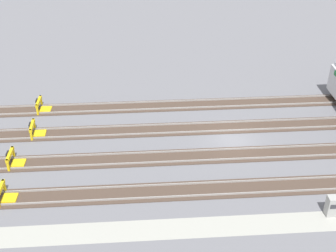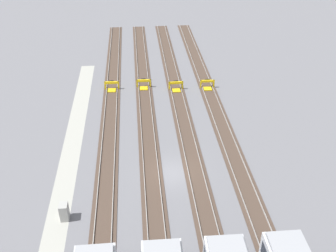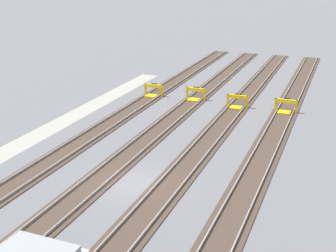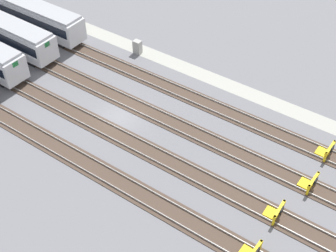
# 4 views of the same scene
# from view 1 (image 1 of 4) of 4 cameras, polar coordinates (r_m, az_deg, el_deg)

# --- Properties ---
(ground_plane) EXTENTS (400.00, 400.00, 0.00)m
(ground_plane) POSITION_cam_1_polar(r_m,az_deg,el_deg) (42.12, 7.89, -1.77)
(ground_plane) COLOR slate
(service_walkway) EXTENTS (54.00, 2.00, 0.01)m
(service_walkway) POSITION_cam_1_polar(r_m,az_deg,el_deg) (34.22, 11.21, -11.67)
(service_walkway) COLOR #9E9E93
(service_walkway) RESTS_ON ground
(rail_track_nearest) EXTENTS (90.00, 2.24, 0.21)m
(rail_track_nearest) POSITION_cam_1_polar(r_m,az_deg,el_deg) (37.01, 9.79, -7.42)
(rail_track_nearest) COLOR #47382D
(rail_track_nearest) RESTS_ON ground
(rail_track_near_inner) EXTENTS (90.00, 2.24, 0.21)m
(rail_track_near_inner) POSITION_cam_1_polar(r_m,az_deg,el_deg) (40.35, 8.47, -3.46)
(rail_track_near_inner) COLOR #47382D
(rail_track_near_inner) RESTS_ON ground
(rail_track_middle) EXTENTS (90.00, 2.24, 0.21)m
(rail_track_middle) POSITION_cam_1_polar(r_m,az_deg,el_deg) (43.88, 7.36, -0.11)
(rail_track_middle) COLOR #47382D
(rail_track_middle) RESTS_ON ground
(rail_track_far_inner) EXTENTS (90.00, 2.24, 0.21)m
(rail_track_far_inner) POSITION_cam_1_polar(r_m,az_deg,el_deg) (47.55, 6.43, 2.72)
(rail_track_far_inner) COLOR #47382D
(rail_track_far_inner) RESTS_ON ground
(bumper_stop_nearest_track) EXTENTS (1.37, 2.01, 1.22)m
(bumper_stop_nearest_track) POSITION_cam_1_polar(r_m,az_deg,el_deg) (37.23, -19.31, -7.86)
(bumper_stop_nearest_track) COLOR gold
(bumper_stop_nearest_track) RESTS_ON ground
(bumper_stop_near_inner_track) EXTENTS (1.37, 2.01, 1.22)m
(bumper_stop_near_inner_track) POSITION_cam_1_polar(r_m,az_deg,el_deg) (40.61, -18.29, -3.88)
(bumper_stop_near_inner_track) COLOR gold
(bumper_stop_near_inner_track) RESTS_ON ground
(bumper_stop_middle_track) EXTENTS (1.36, 2.00, 1.22)m
(bumper_stop_middle_track) POSITION_cam_1_polar(r_m,az_deg,el_deg) (43.89, -15.84, -0.47)
(bumper_stop_middle_track) COLOR gold
(bumper_stop_middle_track) RESTS_ON ground
(bumper_stop_far_inner_track) EXTENTS (1.37, 2.01, 1.22)m
(bumper_stop_far_inner_track) POSITION_cam_1_polar(r_m,az_deg,el_deg) (47.57, -15.13, 2.38)
(bumper_stop_far_inner_track) COLOR gold
(bumper_stop_far_inner_track) RESTS_ON ground
(electrical_cabinet) EXTENTS (0.90, 0.73, 1.60)m
(electrical_cabinet) POSITION_cam_1_polar(r_m,az_deg,el_deg) (35.79, 19.45, -9.16)
(electrical_cabinet) COLOR #9E9E99
(electrical_cabinet) RESTS_ON ground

